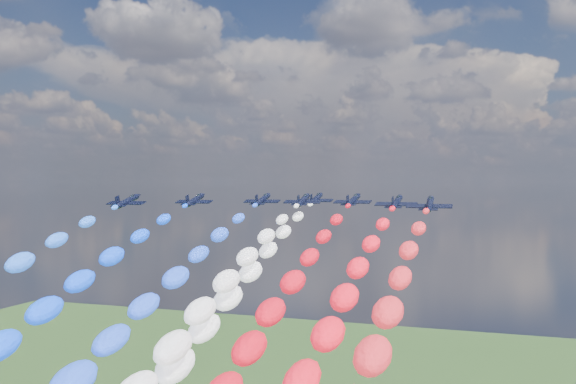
% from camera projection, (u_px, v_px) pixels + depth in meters
% --- Properties ---
extents(jet_0, '(9.09, 12.17, 5.19)m').
position_uv_depth(jet_0, '(127.00, 201.00, 146.78)').
color(jet_0, black).
extents(jet_1, '(9.21, 12.25, 5.19)m').
position_uv_depth(jet_1, '(195.00, 200.00, 155.87)').
color(jet_1, black).
extents(jet_2, '(9.00, 12.10, 5.19)m').
position_uv_depth(jet_2, '(263.00, 200.00, 159.72)').
color(jet_2, black).
extents(trail_2, '(6.29, 130.01, 52.85)m').
position_uv_depth(trail_2, '(94.00, 379.00, 97.26)').
color(trail_2, blue).
extents(jet_3, '(9.27, 12.29, 5.19)m').
position_uv_depth(jet_3, '(303.00, 200.00, 155.33)').
color(jet_3, black).
extents(jet_4, '(8.70, 11.89, 5.19)m').
position_uv_depth(jet_4, '(316.00, 199.00, 167.46)').
color(jet_4, black).
extents(trail_4, '(6.29, 130.01, 52.85)m').
position_uv_depth(trail_4, '(192.00, 364.00, 105.00)').
color(trail_4, white).
extents(jet_5, '(9.26, 12.28, 5.19)m').
position_uv_depth(jet_5, '(353.00, 200.00, 154.64)').
color(jet_5, black).
extents(jet_6, '(8.65, 11.85, 5.19)m').
position_uv_depth(jet_6, '(396.00, 202.00, 139.39)').
color(jet_6, black).
extents(jet_7, '(9.28, 12.30, 5.19)m').
position_uv_depth(jet_7, '(430.00, 204.00, 128.02)').
color(jet_7, black).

